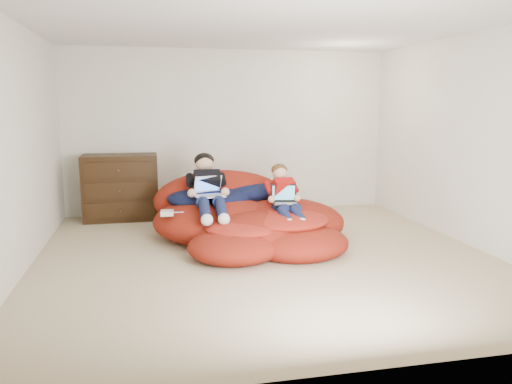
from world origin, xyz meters
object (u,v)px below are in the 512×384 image
object	(u,v)px
older_boy	(208,186)
laptop_white	(209,191)
younger_boy	(284,194)
beanbag_pile	(247,219)
dresser	(121,187)
laptop_black	(285,199)

from	to	relation	value
older_boy	laptop_white	world-z (taller)	older_boy
younger_boy	beanbag_pile	bearing A→B (deg)	150.57
younger_boy	laptop_white	bearing A→B (deg)	164.96
younger_boy	dresser	bearing A→B (deg)	139.72
dresser	older_boy	distance (m)	1.77
dresser	younger_boy	distance (m)	2.63
dresser	younger_boy	size ratio (longest dim) A/B	1.18
beanbag_pile	younger_boy	xyz separation A→B (m)	(0.41, -0.23, 0.35)
laptop_white	beanbag_pile	bearing A→B (deg)	-0.86
beanbag_pile	laptop_black	size ratio (longest dim) A/B	7.11
dresser	older_boy	world-z (taller)	older_boy
dresser	younger_boy	bearing A→B (deg)	-40.28
laptop_black	older_boy	bearing A→B (deg)	155.78
beanbag_pile	older_boy	distance (m)	0.64
beanbag_pile	laptop_black	bearing A→B (deg)	-34.38
dresser	younger_boy	xyz separation A→B (m)	(2.01, -1.70, 0.13)
younger_boy	laptop_black	distance (m)	0.07
dresser	beanbag_pile	bearing A→B (deg)	-42.61
dresser	beanbag_pile	xyz separation A→B (m)	(1.60, -1.47, -0.22)
beanbag_pile	laptop_white	bearing A→B (deg)	179.14
older_boy	laptop_white	bearing A→B (deg)	-90.00
older_boy	younger_boy	distance (m)	0.95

